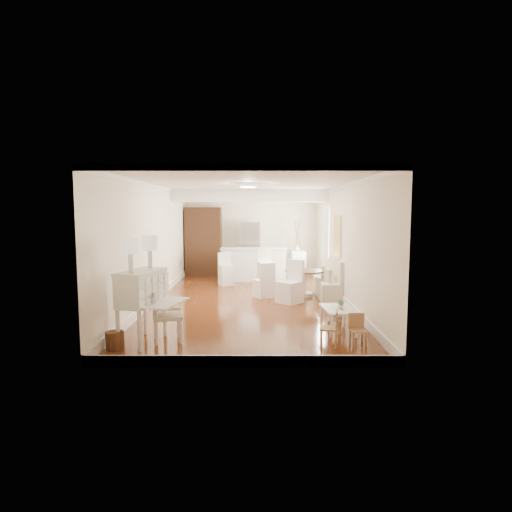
{
  "coord_description": "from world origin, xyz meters",
  "views": [
    {
      "loc": [
        0.18,
        -10.24,
        2.17
      ],
      "look_at": [
        0.17,
        0.3,
        1.07
      ],
      "focal_mm": 30.0,
      "sensor_mm": 36.0,
      "label": 1
    }
  ],
  "objects_px": {
    "kids_table": "(338,320)",
    "slip_chair_near": "(290,282)",
    "fridge": "(260,249)",
    "wicker_basket": "(115,340)",
    "secretary_bureau": "(142,307)",
    "dining_table": "(304,283)",
    "kids_chair_c": "(358,330)",
    "bar_stool_left": "(226,269)",
    "sideboard": "(297,264)",
    "breakfast_counter": "(254,264)",
    "gustavian_armchair": "(167,316)",
    "slip_chair_far": "(264,280)",
    "bar_stool_right": "(266,267)",
    "pantry_cabinet": "(204,242)",
    "kids_chair_a": "(329,328)",
    "kids_chair_b": "(334,319)"
  },
  "relations": [
    {
      "from": "wicker_basket",
      "to": "bar_stool_right",
      "type": "bearing_deg",
      "value": 66.8
    },
    {
      "from": "gustavian_armchair",
      "to": "fridge",
      "type": "distance_m",
      "value": 7.58
    },
    {
      "from": "kids_table",
      "to": "fridge",
      "type": "height_order",
      "value": "fridge"
    },
    {
      "from": "breakfast_counter",
      "to": "fridge",
      "type": "bearing_deg",
      "value": 79.22
    },
    {
      "from": "pantry_cabinet",
      "to": "bar_stool_right",
      "type": "bearing_deg",
      "value": -43.66
    },
    {
      "from": "kids_chair_a",
      "to": "sideboard",
      "type": "bearing_deg",
      "value": -171.3
    },
    {
      "from": "bar_stool_left",
      "to": "bar_stool_right",
      "type": "height_order",
      "value": "bar_stool_right"
    },
    {
      "from": "secretary_bureau",
      "to": "dining_table",
      "type": "bearing_deg",
      "value": 66.35
    },
    {
      "from": "kids_chair_a",
      "to": "kids_chair_c",
      "type": "height_order",
      "value": "kids_chair_a"
    },
    {
      "from": "slip_chair_far",
      "to": "fridge",
      "type": "relative_size",
      "value": 0.5
    },
    {
      "from": "breakfast_counter",
      "to": "sideboard",
      "type": "bearing_deg",
      "value": 18.06
    },
    {
      "from": "slip_chair_far",
      "to": "bar_stool_left",
      "type": "relative_size",
      "value": 0.93
    },
    {
      "from": "secretary_bureau",
      "to": "kids_chair_c",
      "type": "height_order",
      "value": "secretary_bureau"
    },
    {
      "from": "pantry_cabinet",
      "to": "sideboard",
      "type": "height_order",
      "value": "pantry_cabinet"
    },
    {
      "from": "slip_chair_near",
      "to": "kids_chair_a",
      "type": "bearing_deg",
      "value": -39.1
    },
    {
      "from": "gustavian_armchair",
      "to": "kids_chair_a",
      "type": "distance_m",
      "value": 2.68
    },
    {
      "from": "kids_table",
      "to": "bar_stool_left",
      "type": "relative_size",
      "value": 0.91
    },
    {
      "from": "secretary_bureau",
      "to": "kids_table",
      "type": "bearing_deg",
      "value": 25.68
    },
    {
      "from": "kids_table",
      "to": "dining_table",
      "type": "relative_size",
      "value": 0.88
    },
    {
      "from": "gustavian_armchair",
      "to": "dining_table",
      "type": "xyz_separation_m",
      "value": [
        2.72,
        3.83,
        -0.1
      ]
    },
    {
      "from": "kids_table",
      "to": "bar_stool_right",
      "type": "relative_size",
      "value": 0.79
    },
    {
      "from": "slip_chair_far",
      "to": "pantry_cabinet",
      "type": "xyz_separation_m",
      "value": [
        -1.97,
        3.73,
        0.7
      ]
    },
    {
      "from": "wicker_basket",
      "to": "kids_table",
      "type": "distance_m",
      "value": 3.85
    },
    {
      "from": "slip_chair_near",
      "to": "pantry_cabinet",
      "type": "bearing_deg",
      "value": 164.69
    },
    {
      "from": "slip_chair_near",
      "to": "pantry_cabinet",
      "type": "distance_m",
      "value": 5.14
    },
    {
      "from": "secretary_bureau",
      "to": "wicker_basket",
      "type": "distance_m",
      "value": 0.68
    },
    {
      "from": "kids_chair_a",
      "to": "breakfast_counter",
      "type": "relative_size",
      "value": 0.29
    },
    {
      "from": "gustavian_armchair",
      "to": "pantry_cabinet",
      "type": "height_order",
      "value": "pantry_cabinet"
    },
    {
      "from": "breakfast_counter",
      "to": "bar_stool_left",
      "type": "height_order",
      "value": "breakfast_counter"
    },
    {
      "from": "kids_chair_a",
      "to": "pantry_cabinet",
      "type": "relative_size",
      "value": 0.26
    },
    {
      "from": "kids_table",
      "to": "fridge",
      "type": "xyz_separation_m",
      "value": [
        -1.36,
        6.83,
        0.68
      ]
    },
    {
      "from": "kids_chair_c",
      "to": "breakfast_counter",
      "type": "relative_size",
      "value": 0.26
    },
    {
      "from": "kids_table",
      "to": "slip_chair_near",
      "type": "distance_m",
      "value": 2.58
    },
    {
      "from": "secretary_bureau",
      "to": "pantry_cabinet",
      "type": "height_order",
      "value": "pantry_cabinet"
    },
    {
      "from": "dining_table",
      "to": "bar_stool_left",
      "type": "distance_m",
      "value": 2.67
    },
    {
      "from": "kids_chair_b",
      "to": "slip_chair_near",
      "type": "distance_m",
      "value": 2.6
    },
    {
      "from": "wicker_basket",
      "to": "kids_chair_b",
      "type": "height_order",
      "value": "kids_chair_b"
    },
    {
      "from": "wicker_basket",
      "to": "kids_chair_c",
      "type": "relative_size",
      "value": 0.54
    },
    {
      "from": "dining_table",
      "to": "kids_chair_c",
      "type": "bearing_deg",
      "value": -84.35
    },
    {
      "from": "sideboard",
      "to": "dining_table",
      "type": "bearing_deg",
      "value": -95.08
    },
    {
      "from": "dining_table",
      "to": "bar_stool_left",
      "type": "xyz_separation_m",
      "value": [
        -2.12,
        1.62,
        0.14
      ]
    },
    {
      "from": "slip_chair_far",
      "to": "dining_table",
      "type": "bearing_deg",
      "value": 157.78
    },
    {
      "from": "gustavian_armchair",
      "to": "slip_chair_near",
      "type": "height_order",
      "value": "slip_chair_near"
    },
    {
      "from": "slip_chair_far",
      "to": "slip_chair_near",
      "type": "bearing_deg",
      "value": 102.39
    },
    {
      "from": "wicker_basket",
      "to": "secretary_bureau",
      "type": "bearing_deg",
      "value": 45.35
    },
    {
      "from": "wicker_basket",
      "to": "sideboard",
      "type": "xyz_separation_m",
      "value": [
        3.56,
        7.24,
        0.31
      ]
    },
    {
      "from": "bar_stool_left",
      "to": "sideboard",
      "type": "bearing_deg",
      "value": 7.24
    },
    {
      "from": "secretary_bureau",
      "to": "kids_chair_b",
      "type": "height_order",
      "value": "secretary_bureau"
    },
    {
      "from": "secretary_bureau",
      "to": "bar_stool_right",
      "type": "height_order",
      "value": "secretary_bureau"
    },
    {
      "from": "kids_table",
      "to": "breakfast_counter",
      "type": "distance_m",
      "value": 6.0
    }
  ]
}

